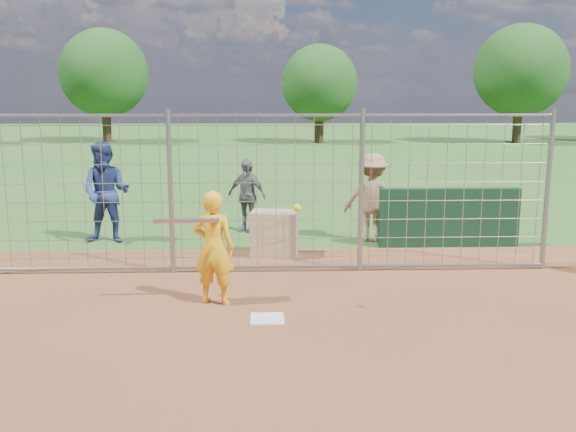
{
  "coord_description": "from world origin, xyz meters",
  "views": [
    {
      "loc": [
        -0.01,
        -7.98,
        2.87
      ],
      "look_at": [
        0.3,
        0.8,
        1.15
      ],
      "focal_mm": 40.0,
      "sensor_mm": 36.0,
      "label": 1
    }
  ],
  "objects_px": {
    "batter": "(214,248)",
    "bystander_b": "(247,195)",
    "bystander_c": "(373,198)",
    "equipment_bin": "(274,234)",
    "bystander_a": "(106,193)"
  },
  "relations": [
    {
      "from": "bystander_b",
      "to": "equipment_bin",
      "type": "distance_m",
      "value": 2.15
    },
    {
      "from": "batter",
      "to": "bystander_a",
      "type": "bearing_deg",
      "value": -43.26
    },
    {
      "from": "bystander_b",
      "to": "equipment_bin",
      "type": "xyz_separation_m",
      "value": [
        0.54,
        -2.05,
        -0.35
      ]
    },
    {
      "from": "bystander_a",
      "to": "equipment_bin",
      "type": "xyz_separation_m",
      "value": [
        3.18,
        -1.14,
        -0.57
      ]
    },
    {
      "from": "batter",
      "to": "bystander_b",
      "type": "bearing_deg",
      "value": -79.3
    },
    {
      "from": "bystander_b",
      "to": "bystander_a",
      "type": "bearing_deg",
      "value": -130.18
    },
    {
      "from": "bystander_b",
      "to": "batter",
      "type": "bearing_deg",
      "value": -63.1
    },
    {
      "from": "batter",
      "to": "equipment_bin",
      "type": "relative_size",
      "value": 1.96
    },
    {
      "from": "batter",
      "to": "bystander_b",
      "type": "xyz_separation_m",
      "value": [
        0.32,
        4.61,
        -0.03
      ]
    },
    {
      "from": "batter",
      "to": "bystander_c",
      "type": "height_order",
      "value": "bystander_c"
    },
    {
      "from": "batter",
      "to": "bystander_a",
      "type": "height_order",
      "value": "bystander_a"
    },
    {
      "from": "bystander_b",
      "to": "equipment_bin",
      "type": "relative_size",
      "value": 1.88
    },
    {
      "from": "bystander_c",
      "to": "equipment_bin",
      "type": "relative_size",
      "value": 2.13
    },
    {
      "from": "bystander_a",
      "to": "bystander_b",
      "type": "relative_size",
      "value": 1.28
    },
    {
      "from": "bystander_a",
      "to": "equipment_bin",
      "type": "distance_m",
      "value": 3.42
    }
  ]
}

